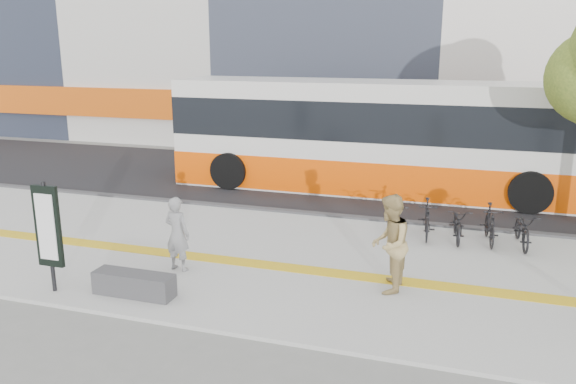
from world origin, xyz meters
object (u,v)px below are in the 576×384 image
(bench, at_px, (134,284))
(pedestrian_tan, at_px, (390,244))
(bus, at_px, (376,140))
(seated_woman, at_px, (177,234))
(signboard, at_px, (48,228))

(bench, height_order, pedestrian_tan, pedestrian_tan)
(bus, relative_size, pedestrian_tan, 6.91)
(bench, relative_size, bus, 0.12)
(seated_woman, distance_m, pedestrian_tan, 4.41)
(bus, bearing_deg, bench, -107.45)
(bench, xyz_separation_m, signboard, (-1.60, -0.31, 1.06))
(signboard, relative_size, seated_woman, 1.37)
(seated_woman, height_order, pedestrian_tan, pedestrian_tan)
(bus, height_order, seated_woman, bus)
(signboard, height_order, pedestrian_tan, signboard)
(signboard, relative_size, pedestrian_tan, 1.14)
(bus, distance_m, pedestrian_tan, 8.19)
(bench, relative_size, pedestrian_tan, 0.83)
(bench, distance_m, bus, 10.27)
(bench, distance_m, signboard, 1.94)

